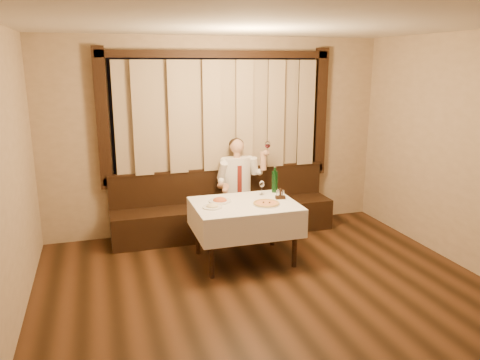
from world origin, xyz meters
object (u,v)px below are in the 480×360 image
object	(u,v)px
dining_table	(245,211)
pizza	(266,203)
cruet_caddy	(280,195)
green_bottle	(275,181)
seated_man	(239,180)
pasta_cream	(212,205)
banquette	(223,213)
pasta_red	(220,199)

from	to	relation	value
dining_table	pizza	xyz separation A→B (m)	(0.23, -0.14, 0.12)
pizza	cruet_caddy	bearing A→B (deg)	35.45
green_bottle	seated_man	world-z (taller)	seated_man
pizza	cruet_caddy	distance (m)	0.32
pasta_cream	green_bottle	distance (m)	1.05
pizza	pasta_cream	size ratio (longest dim) A/B	1.42
banquette	pasta_red	world-z (taller)	banquette
pasta_cream	green_bottle	world-z (taller)	green_bottle
green_bottle	pasta_red	bearing A→B (deg)	-165.26
pasta_red	green_bottle	bearing A→B (deg)	14.74
dining_table	seated_man	distance (m)	0.97
dining_table	pasta_red	size ratio (longest dim) A/B	4.49
pizza	seated_man	distance (m)	1.08
dining_table	pasta_red	bearing A→B (deg)	153.66
pasta_cream	green_bottle	xyz separation A→B (m)	(0.96, 0.42, 0.12)
dining_table	green_bottle	world-z (taller)	green_bottle
pizza	seated_man	bearing A→B (deg)	91.00
dining_table	seated_man	world-z (taller)	seated_man
dining_table	pasta_cream	bearing A→B (deg)	-171.02
dining_table	pizza	size ratio (longest dim) A/B	3.77
pasta_red	cruet_caddy	world-z (taller)	cruet_caddy
seated_man	green_bottle	bearing A→B (deg)	-61.26
banquette	seated_man	world-z (taller)	seated_man
banquette	seated_man	bearing A→B (deg)	-22.89
dining_table	cruet_caddy	distance (m)	0.51
dining_table	pizza	world-z (taller)	pizza
banquette	pasta_red	xyz separation A→B (m)	(-0.28, -0.88, 0.48)
dining_table	pasta_cream	world-z (taller)	pasta_cream
banquette	cruet_caddy	bearing A→B (deg)	-63.77
pasta_red	green_bottle	xyz separation A→B (m)	(0.81, 0.21, 0.11)
pizza	seated_man	xyz separation A→B (m)	(-0.02, 1.08, 0.04)
banquette	green_bottle	distance (m)	1.04
pizza	pasta_red	bearing A→B (deg)	150.98
dining_table	pizza	distance (m)	0.30
pizza	cruet_caddy	xyz separation A→B (m)	(0.26, 0.18, 0.03)
pasta_red	green_bottle	distance (m)	0.85
dining_table	green_bottle	bearing A→B (deg)	33.63
pasta_cream	green_bottle	size ratio (longest dim) A/B	0.67
banquette	green_bottle	size ratio (longest dim) A/B	8.99
dining_table	pasta_red	xyz separation A→B (m)	(-0.28, 0.14, 0.14)
dining_table	seated_man	size ratio (longest dim) A/B	0.91
pasta_cream	banquette	bearing A→B (deg)	68.54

